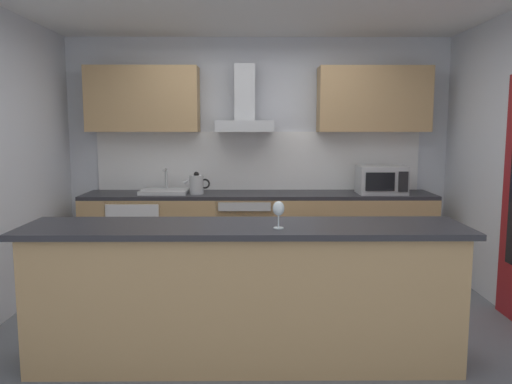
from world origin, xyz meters
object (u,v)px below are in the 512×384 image
object	(u,v)px
oven	(245,233)
range_hood	(245,111)
kettle	(197,184)
microwave	(381,180)
wine_glass	(279,210)
refrigerator	(139,237)
sink	(165,191)

from	to	relation	value
oven	range_hood	world-z (taller)	range_hood
oven	kettle	world-z (taller)	kettle
oven	microwave	xyz separation A→B (m)	(1.47, -0.03, 0.59)
oven	wine_glass	size ratio (longest dim) A/B	4.50
refrigerator	microwave	bearing A→B (deg)	-0.55
refrigerator	range_hood	size ratio (longest dim) A/B	1.18
oven	range_hood	bearing A→B (deg)	90.00
range_hood	sink	bearing A→B (deg)	-172.21
refrigerator	microwave	size ratio (longest dim) A/B	1.70
oven	sink	xyz separation A→B (m)	(-0.87, 0.01, 0.47)
sink	wine_glass	distance (m)	2.49
kettle	range_hood	size ratio (longest dim) A/B	0.40
microwave	range_hood	bearing A→B (deg)	173.87
refrigerator	kettle	size ratio (longest dim) A/B	2.94
sink	range_hood	size ratio (longest dim) A/B	0.69
sink	kettle	world-z (taller)	sink
oven	sink	size ratio (longest dim) A/B	1.60
oven	microwave	distance (m)	1.58
kettle	wine_glass	size ratio (longest dim) A/B	1.62
kettle	wine_glass	xyz separation A→B (m)	(0.76, -2.18, 0.08)
microwave	oven	bearing A→B (deg)	178.91
kettle	sink	bearing A→B (deg)	172.75
microwave	range_hood	xyz separation A→B (m)	(-1.47, 0.16, 0.74)
refrigerator	wine_glass	xyz separation A→B (m)	(1.40, -2.21, 0.66)
refrigerator	sink	size ratio (longest dim) A/B	1.70
microwave	kettle	distance (m)	1.98
oven	kettle	xyz separation A→B (m)	(-0.52, -0.03, 0.55)
refrigerator	range_hood	bearing A→B (deg)	6.53
sink	kettle	distance (m)	0.36
microwave	refrigerator	bearing A→B (deg)	179.45
oven	wine_glass	xyz separation A→B (m)	(0.25, -2.21, 0.63)
oven	range_hood	distance (m)	1.33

